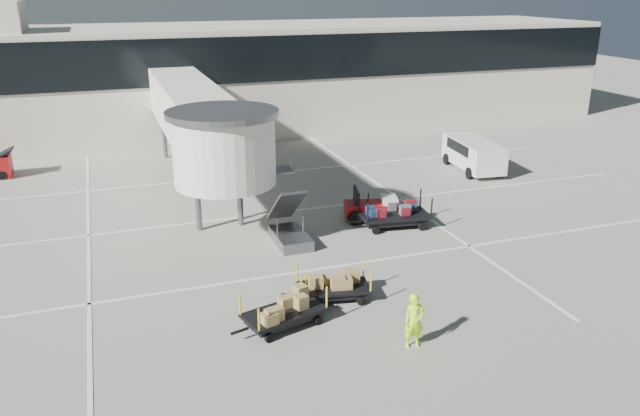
# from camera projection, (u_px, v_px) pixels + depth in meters

# --- Properties ---
(ground) EXTENTS (140.00, 140.00, 0.00)m
(ground) POSITION_uv_depth(u_px,v_px,m) (363.00, 286.00, 24.11)
(ground) COLOR #A5A094
(ground) RESTS_ON ground
(lane_markings) EXTENTS (40.00, 30.00, 0.02)m
(lane_markings) POSITION_uv_depth(u_px,v_px,m) (280.00, 210.00, 32.17)
(lane_markings) COLOR silver
(lane_markings) RESTS_ON ground
(terminal) EXTENTS (64.00, 12.11, 15.20)m
(terminal) POSITION_uv_depth(u_px,v_px,m) (210.00, 77.00, 49.16)
(terminal) COLOR beige
(terminal) RESTS_ON ground
(jet_bridge) EXTENTS (5.70, 20.40, 6.03)m
(jet_bridge) POSITION_uv_depth(u_px,v_px,m) (201.00, 122.00, 32.29)
(jet_bridge) COLOR white
(jet_bridge) RESTS_ON ground
(baggage_tug) EXTENTS (2.77, 2.16, 1.67)m
(baggage_tug) POSITION_uv_depth(u_px,v_px,m) (371.00, 208.00, 30.74)
(baggage_tug) COLOR maroon
(baggage_tug) RESTS_ON ground
(suitcase_cart) EXTENTS (4.09, 2.04, 1.57)m
(suitcase_cart) POSITION_uv_depth(u_px,v_px,m) (394.00, 216.00, 29.82)
(suitcase_cart) COLOR black
(suitcase_cart) RESTS_ON ground
(box_cart_near) EXTENTS (3.33, 1.77, 1.28)m
(box_cart_near) POSITION_uv_depth(u_px,v_px,m) (334.00, 288.00, 22.90)
(box_cart_near) COLOR black
(box_cart_near) RESTS_ON ground
(box_cart_far) EXTENTS (3.49, 2.09, 1.34)m
(box_cart_far) POSITION_uv_depth(u_px,v_px,m) (283.00, 314.00, 21.08)
(box_cart_far) COLOR black
(box_cart_far) RESTS_ON ground
(ground_worker) EXTENTS (0.72, 0.51, 1.86)m
(ground_worker) POSITION_uv_depth(u_px,v_px,m) (414.00, 321.00, 19.79)
(ground_worker) COLOR #BEFF1A
(ground_worker) RESTS_ON ground
(minivan) EXTENTS (2.66, 5.19, 1.89)m
(minivan) POSITION_uv_depth(u_px,v_px,m) (472.00, 152.00, 38.85)
(minivan) COLOR silver
(minivan) RESTS_ON ground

